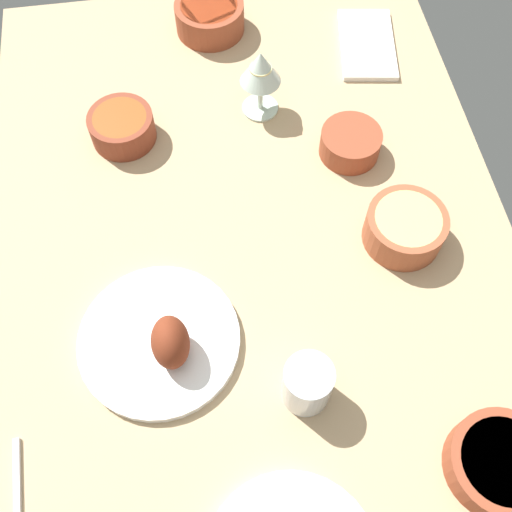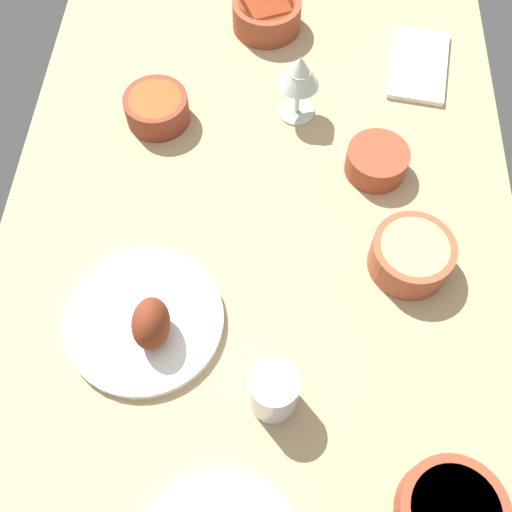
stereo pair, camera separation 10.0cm
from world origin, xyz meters
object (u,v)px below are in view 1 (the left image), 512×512
object	(u,v)px
bowl_sauce	(210,16)
bowl_potatoes	(500,464)
bowl_soup	(122,127)
bowl_onions	(350,142)
bowl_pasta	(405,227)
spoon_loose	(17,497)
folded_napkin	(367,44)
wine_glass	(260,71)
plate_far_side	(162,341)
water_tumbler	(307,384)

from	to	relation	value
bowl_sauce	bowl_potatoes	size ratio (longest dim) A/B	0.98
bowl_soup	bowl_sauce	xyz separation A→B (cm)	(26.79, -19.47, 0.31)
bowl_soup	bowl_sauce	world-z (taller)	bowl_sauce
bowl_onions	bowl_potatoes	size ratio (longest dim) A/B	0.76
bowl_soup	bowl_pasta	distance (cm)	54.45
spoon_loose	folded_napkin	bearing A→B (deg)	-44.04
bowl_potatoes	wine_glass	xyz separation A→B (cm)	(71.23, 22.52, 7.27)
plate_far_side	bowl_onions	world-z (taller)	plate_far_side
bowl_sauce	water_tumbler	size ratio (longest dim) A/B	1.53
spoon_loose	bowl_onions	bearing A→B (deg)	-51.34
bowl_pasta	plate_far_side	bearing A→B (deg)	107.77
bowl_pasta	bowl_onions	xyz separation A→B (cm)	(19.49, 4.77, -0.65)
plate_far_side	bowl_pasta	size ratio (longest dim) A/B	1.88
bowl_pasta	wine_glass	size ratio (longest dim) A/B	0.96
water_tumbler	spoon_loose	world-z (taller)	water_tumbler
bowl_pasta	folded_napkin	xyz separation A→B (cm)	(45.99, -5.15, -2.81)
bowl_soup	wine_glass	size ratio (longest dim) A/B	0.86
plate_far_side	bowl_potatoes	size ratio (longest dim) A/B	1.72
bowl_sauce	bowl_soup	bearing A→B (deg)	143.99
bowl_soup	folded_napkin	size ratio (longest dim) A/B	0.61
bowl_soup	bowl_pasta	bearing A→B (deg)	-122.58
wine_glass	bowl_onions	bearing A→B (deg)	-131.57
plate_far_side	folded_napkin	distance (cm)	75.78
water_tumbler	spoon_loose	xyz separation A→B (cm)	(-8.38, 42.21, -4.28)
bowl_soup	bowl_onions	bearing A→B (deg)	-103.45
bowl_onions	bowl_potatoes	bearing A→B (deg)	-172.32
bowl_potatoes	water_tumbler	xyz separation A→B (cm)	(14.50, 24.54, 2.02)
bowl_onions	water_tumbler	size ratio (longest dim) A/B	1.19
wine_glass	folded_napkin	bearing A→B (deg)	-61.25
bowl_sauce	plate_far_side	bearing A→B (deg)	167.46
bowl_pasta	wine_glass	xyz separation A→B (cm)	(32.50, 19.44, 6.51)
bowl_soup	water_tumbler	bearing A→B (deg)	-155.49
bowl_potatoes	wine_glass	size ratio (longest dim) A/B	1.05
bowl_pasta	bowl_onions	distance (cm)	20.07
bowl_sauce	water_tumbler	xyz separation A→B (cm)	(-80.35, -4.95, 1.31)
plate_far_side	wine_glass	size ratio (longest dim) A/B	1.81
bowl_soup	bowl_potatoes	world-z (taller)	bowl_soup
plate_far_side	bowl_soup	xyz separation A→B (cm)	(42.74, 4.00, 1.03)
plate_far_side	bowl_pasta	xyz separation A→B (cm)	(13.42, -41.88, 1.39)
spoon_loose	bowl_potatoes	bearing A→B (deg)	-98.07
bowl_potatoes	water_tumbler	size ratio (longest dim) A/B	1.57
water_tumbler	folded_napkin	bearing A→B (deg)	-20.76
plate_far_side	bowl_onions	xyz separation A→B (cm)	(32.91, -37.11, 0.74)
bowl_onions	wine_glass	size ratio (longest dim) A/B	0.79
plate_far_side	bowl_soup	world-z (taller)	plate_far_side
wine_glass	bowl_pasta	bearing A→B (deg)	-149.11
wine_glass	folded_napkin	distance (cm)	29.56
plate_far_side	bowl_potatoes	bearing A→B (deg)	-119.39
bowl_potatoes	spoon_loose	bearing A→B (deg)	84.76
plate_far_side	bowl_sauce	xyz separation A→B (cm)	(69.53, -15.47, 1.34)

